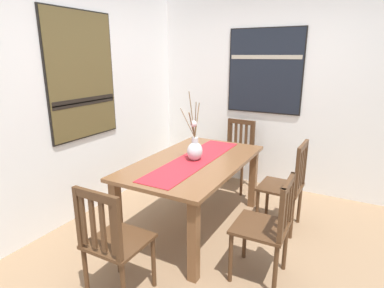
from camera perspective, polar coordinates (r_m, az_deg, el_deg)
ground_plane at (r=3.17m, az=6.75°, el=-19.20°), size 6.40×6.40×0.03m
wall_back at (r=3.72m, az=-20.37°, el=7.90°), size 6.40×0.12×2.70m
wall_side at (r=4.42m, az=16.51°, el=9.31°), size 0.12×6.40×2.70m
dining_table at (r=3.28m, az=0.39°, el=-4.75°), size 1.68×0.96×0.76m
table_runner at (r=3.25m, az=0.40°, el=-2.87°), size 1.55×0.36×0.01m
centerpiece_vase at (r=3.20m, az=0.50°, el=-0.88°), size 0.25×0.23×0.71m
chair_0 at (r=3.46m, az=16.70°, el=-6.98°), size 0.43×0.43×0.96m
chair_1 at (r=4.40m, az=8.09°, el=-1.59°), size 0.43×0.43×0.94m
chair_2 at (r=2.47m, az=-14.08°, el=-16.64°), size 0.42×0.42×0.93m
chair_3 at (r=2.68m, az=13.38°, el=-14.28°), size 0.43×0.43×0.90m
painting_on_back_wall at (r=3.69m, az=-19.29°, el=11.49°), size 0.93×0.05×1.36m
painting_on_side_wall at (r=4.40m, az=13.03°, el=12.69°), size 0.05×1.00×1.11m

